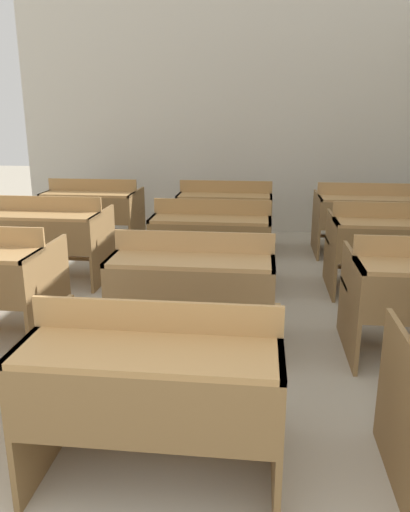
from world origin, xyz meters
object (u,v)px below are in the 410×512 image
(bench_third_left, at_px, (48,235))
(bench_back_left, at_px, (93,210))
(bench_third_right, at_px, (392,244))
(bench_back_right, at_px, (364,216))
(bench_second_center, at_px, (194,286))
(wastepaper_bin, at_px, (406,225))
(bench_front_center, at_px, (157,383))
(bench_third_center, at_px, (212,240))
(bench_back_center, at_px, (225,213))

(bench_third_left, xyz_separation_m, bench_back_left, (0.02, 1.34, 0.00))
(bench_third_right, distance_m, bench_back_right, 1.33)
(bench_second_center, height_order, wastepaper_bin, bench_second_center)
(bench_back_right, bearing_deg, bench_front_center, -112.66)
(bench_third_center, bearing_deg, wastepaper_bin, 41.79)
(bench_third_left, xyz_separation_m, wastepaper_bin, (4.09, 2.18, -0.28))
(bench_front_center, height_order, bench_third_left, same)
(bench_front_center, xyz_separation_m, bench_second_center, (-0.01, 1.34, 0.00))
(bench_front_center, relative_size, bench_third_center, 1.00)
(bench_front_center, relative_size, bench_third_left, 1.00)
(bench_third_right, relative_size, wastepaper_bin, 2.87)
(bench_third_center, bearing_deg, bench_second_center, -89.77)
(bench_front_center, distance_m, bench_back_right, 4.37)
(bench_front_center, relative_size, wastepaper_bin, 2.87)
(wastepaper_bin, bearing_deg, bench_front_center, -116.41)
(bench_back_right, bearing_deg, bench_back_left, -180.00)
(bench_front_center, relative_size, bench_third_right, 1.00)
(bench_second_center, distance_m, bench_third_left, 2.14)
(bench_second_center, relative_size, bench_third_center, 1.00)
(bench_third_center, relative_size, bench_back_center, 1.00)
(bench_third_left, relative_size, bench_third_center, 1.00)
(bench_back_center, xyz_separation_m, bench_back_right, (1.67, -0.03, 0.00))
(bench_second_center, bearing_deg, bench_back_left, 121.44)
(bench_third_right, bearing_deg, bench_third_center, -179.68)
(bench_back_center, distance_m, wastepaper_bin, 2.54)
(bench_third_right, bearing_deg, bench_back_center, 140.91)
(bench_third_right, height_order, wastepaper_bin, bench_third_right)
(bench_third_center, distance_m, bench_back_right, 2.16)
(bench_back_left, distance_m, wastepaper_bin, 4.16)
(bench_third_center, distance_m, bench_back_left, 2.12)
(bench_front_center, height_order, bench_third_center, same)
(bench_third_center, xyz_separation_m, bench_back_left, (-1.64, 1.34, 0.00))
(bench_back_left, distance_m, bench_back_center, 1.67)
(bench_front_center, distance_m, bench_third_center, 2.69)
(bench_third_left, height_order, wastepaper_bin, bench_third_left)
(bench_third_center, height_order, bench_back_center, same)
(bench_third_center, bearing_deg, bench_front_center, -89.71)
(bench_front_center, height_order, bench_third_right, same)
(bench_second_center, relative_size, bench_back_left, 1.00)
(bench_third_left, xyz_separation_m, bench_back_center, (1.69, 1.37, 0.00))
(bench_third_left, relative_size, wastepaper_bin, 2.87)
(bench_back_right, bearing_deg, bench_third_left, -158.19)
(bench_third_right, relative_size, bench_back_center, 1.00)
(bench_back_right, height_order, wastepaper_bin, bench_back_right)
(bench_third_right, relative_size, bench_back_left, 1.00)
(bench_back_left, bearing_deg, bench_third_center, -39.20)
(bench_front_center, xyz_separation_m, bench_back_right, (1.68, 4.03, 0.00))
(bench_third_right, bearing_deg, bench_third_left, -179.76)
(bench_second_center, bearing_deg, bench_third_center, 90.23)
(bench_back_left, distance_m, bench_back_right, 3.34)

